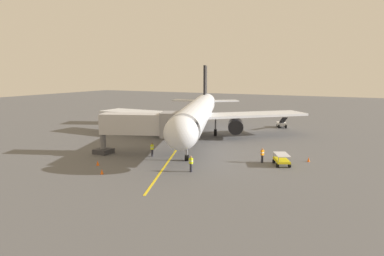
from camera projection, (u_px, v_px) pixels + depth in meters
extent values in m
plane|color=#565659|center=(189.00, 138.00, 55.05)|extent=(220.00, 220.00, 0.00)
cube|color=yellow|center=(179.00, 146.00, 49.05)|extent=(14.22, 37.56, 0.01)
cylinder|color=silver|center=(198.00, 113.00, 53.69)|extent=(15.45, 33.18, 3.80)
ellipsoid|color=silver|center=(181.00, 133.00, 35.83)|extent=(4.78, 5.01, 3.61)
cone|color=silver|center=(206.00, 102.00, 71.85)|extent=(4.25, 4.01, 3.42)
cube|color=black|center=(183.00, 126.00, 37.12)|extent=(3.59, 2.63, 0.90)
cube|color=silver|center=(253.00, 114.00, 56.52)|extent=(16.09, 15.35, 0.36)
cylinder|color=black|center=(236.00, 126.00, 54.38)|extent=(3.34, 3.99, 2.30)
cylinder|color=black|center=(236.00, 128.00, 52.66)|extent=(2.04, 0.92, 2.10)
cube|color=silver|center=(149.00, 113.00, 58.36)|extent=(17.18, 5.65, 0.36)
cylinder|color=black|center=(162.00, 125.00, 55.63)|extent=(3.34, 3.99, 2.30)
cylinder|color=black|center=(160.00, 126.00, 53.92)|extent=(2.04, 0.92, 2.10)
cube|color=black|center=(205.00, 84.00, 68.31)|extent=(2.02, 4.62, 7.20)
cube|color=silver|center=(221.00, 101.00, 68.17)|extent=(6.50, 5.86, 0.24)
cube|color=silver|center=(189.00, 101.00, 68.86)|extent=(6.50, 2.67, 0.24)
cylinder|color=slate|center=(187.00, 146.00, 40.81)|extent=(0.24, 0.24, 2.77)
cylinder|color=black|center=(187.00, 158.00, 41.03)|extent=(0.67, 0.81, 0.70)
cylinder|color=slate|center=(215.00, 124.00, 56.70)|extent=(0.24, 0.24, 2.77)
cylinder|color=black|center=(215.00, 133.00, 56.92)|extent=(0.81, 1.19, 1.10)
cylinder|color=slate|center=(184.00, 124.00, 57.26)|extent=(0.24, 0.24, 2.77)
cylinder|color=black|center=(184.00, 132.00, 57.48)|extent=(0.81, 1.19, 1.10)
cube|color=#B7B7BC|center=(137.00, 124.00, 43.63)|extent=(9.34, 5.58, 2.50)
cube|color=gray|center=(173.00, 124.00, 43.14)|extent=(3.74, 3.98, 3.00)
cylinder|color=slate|center=(103.00, 138.00, 44.42)|extent=(0.70, 0.70, 3.90)
cube|color=#333338|center=(103.00, 151.00, 44.68)|extent=(2.00, 2.00, 0.60)
cylinder|color=#23232D|center=(191.00, 168.00, 36.42)|extent=(0.26, 0.26, 0.88)
cube|color=#D8EA19|center=(191.00, 161.00, 36.30)|extent=(0.42, 0.31, 0.60)
cube|color=silver|center=(191.00, 161.00, 36.30)|extent=(0.44, 0.33, 0.10)
sphere|color=#9E7051|center=(191.00, 157.00, 36.24)|extent=(0.22, 0.22, 0.22)
cylinder|color=#23232D|center=(152.00, 153.00, 43.09)|extent=(0.26, 0.26, 0.88)
cube|color=#D8EA19|center=(152.00, 147.00, 42.97)|extent=(0.27, 0.40, 0.60)
cube|color=silver|center=(152.00, 147.00, 42.97)|extent=(0.28, 0.42, 0.10)
sphere|color=brown|center=(152.00, 144.00, 42.91)|extent=(0.22, 0.22, 0.22)
cylinder|color=#23232D|center=(262.00, 159.00, 40.14)|extent=(0.26, 0.26, 0.88)
cube|color=orange|center=(262.00, 153.00, 40.03)|extent=(0.34, 0.44, 0.60)
cube|color=silver|center=(262.00, 153.00, 40.03)|extent=(0.36, 0.46, 0.10)
sphere|color=#9E7051|center=(262.00, 149.00, 39.96)|extent=(0.22, 0.22, 0.22)
cube|color=yellow|center=(282.00, 160.00, 39.00)|extent=(2.40, 2.95, 0.24)
cube|color=silver|center=(282.00, 154.00, 38.90)|extent=(2.40, 2.95, 0.08)
cylinder|color=slate|center=(290.00, 159.00, 37.75)|extent=(0.06, 0.06, 0.55)
cylinder|color=slate|center=(279.00, 159.00, 37.77)|extent=(0.06, 0.06, 0.55)
cylinder|color=slate|center=(285.00, 154.00, 40.12)|extent=(0.06, 0.06, 0.55)
cylinder|color=slate|center=(274.00, 154.00, 40.14)|extent=(0.06, 0.06, 0.55)
cylinder|color=black|center=(290.00, 166.00, 38.11)|extent=(0.42, 0.51, 0.44)
cylinder|color=black|center=(278.00, 166.00, 38.13)|extent=(0.42, 0.51, 0.44)
cylinder|color=black|center=(285.00, 161.00, 39.99)|extent=(0.42, 0.51, 0.44)
cylinder|color=black|center=(274.00, 161.00, 40.01)|extent=(0.42, 0.51, 0.44)
cube|color=white|center=(281.00, 124.00, 65.85)|extent=(2.22, 2.60, 0.60)
cube|color=black|center=(283.00, 120.00, 64.14)|extent=(2.26, 3.81, 1.61)
cylinder|color=black|center=(286.00, 127.00, 64.72)|extent=(0.47, 0.69, 0.64)
cylinder|color=black|center=(279.00, 126.00, 64.82)|extent=(0.47, 0.69, 0.64)
cylinder|color=black|center=(284.00, 125.00, 66.19)|extent=(0.47, 0.69, 0.64)
cylinder|color=black|center=(277.00, 125.00, 66.29)|extent=(0.47, 0.69, 0.64)
cone|color=#F2590F|center=(98.00, 163.00, 38.96)|extent=(0.32, 0.32, 0.55)
cone|color=#F2590F|center=(102.00, 172.00, 35.63)|extent=(0.32, 0.32, 0.55)
cone|color=#F2590F|center=(309.00, 159.00, 40.57)|extent=(0.32, 0.32, 0.55)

